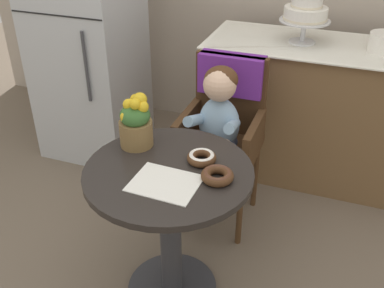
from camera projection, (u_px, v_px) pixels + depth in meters
ground_plane at (172, 288)px, 2.26m from camera, size 8.00×8.00×0.00m
cafe_table at (170, 209)px, 2.00m from camera, size 0.72×0.72×0.72m
wicker_chair at (225, 115)px, 2.49m from camera, size 0.42×0.45×0.95m
seated_child at (217, 121)px, 2.34m from camera, size 0.27×0.32×0.73m
paper_napkin at (165, 183)px, 1.80m from camera, size 0.28×0.23×0.00m
donut_front at (202, 157)px, 1.93m from camera, size 0.13×0.13×0.04m
donut_mid at (217, 176)px, 1.81m from camera, size 0.13×0.13×0.04m
flower_vase at (136, 123)px, 2.00m from camera, size 0.15×0.15×0.25m
display_counter at (326, 113)px, 2.91m from camera, size 1.56×0.62×0.90m
tiered_cake_stand at (306, 10)px, 2.64m from camera, size 0.30×0.30×0.33m
refrigerator at (87, 36)px, 3.01m from camera, size 0.64×0.63×1.70m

